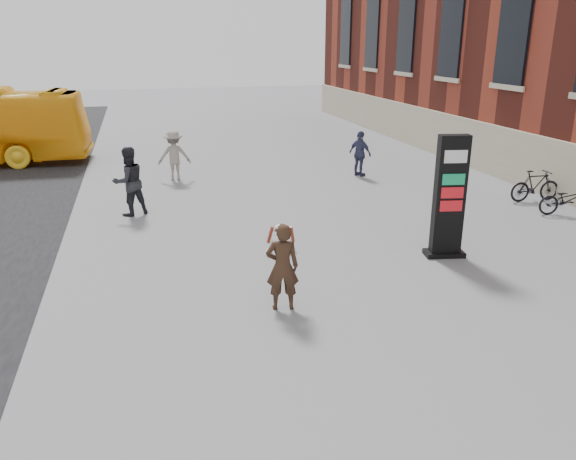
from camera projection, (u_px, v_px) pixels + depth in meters
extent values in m
plane|color=#9E9EA3|center=(312.00, 300.00, 10.72)|extent=(100.00, 100.00, 0.00)
cube|color=beige|center=(535.00, 163.00, 18.21)|extent=(0.18, 44.00, 1.80)
cube|color=black|center=(449.00, 197.00, 12.46)|extent=(0.71, 0.40, 2.78)
cube|color=black|center=(444.00, 253.00, 12.89)|extent=(0.96, 0.60, 0.11)
cube|color=white|center=(453.00, 155.00, 12.15)|extent=(0.55, 0.40, 0.28)
cube|color=#0D7C49|center=(451.00, 178.00, 12.31)|extent=(0.55, 0.40, 0.24)
cube|color=#AB1219|center=(450.00, 191.00, 12.41)|extent=(0.55, 0.40, 0.24)
cube|color=#AB1219|center=(449.00, 204.00, 12.51)|extent=(0.55, 0.40, 0.24)
imported|color=#302011|center=(282.00, 267.00, 10.12)|extent=(0.66, 0.49, 1.65)
cylinder|color=white|center=(282.00, 228.00, 9.87)|extent=(0.23, 0.23, 0.06)
cone|color=white|center=(292.00, 246.00, 10.26)|extent=(0.25, 0.24, 0.40)
cylinder|color=maroon|center=(292.00, 234.00, 10.19)|extent=(0.14, 0.13, 0.34)
cone|color=white|center=(270.00, 247.00, 10.23)|extent=(0.24, 0.26, 0.40)
cylinder|color=maroon|center=(270.00, 235.00, 10.15)|extent=(0.13, 0.15, 0.34)
imported|color=#232429|center=(129.00, 181.00, 15.60)|extent=(1.16, 1.06, 1.93)
imported|color=gray|center=(174.00, 155.00, 19.56)|extent=(1.13, 0.66, 1.74)
imported|color=#363A5D|center=(360.00, 154.00, 20.15)|extent=(0.81, 1.03, 1.63)
imported|color=black|center=(568.00, 199.00, 15.79)|extent=(1.75, 0.89, 0.88)
imported|color=black|center=(535.00, 186.00, 17.07)|extent=(1.64, 0.54, 0.97)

